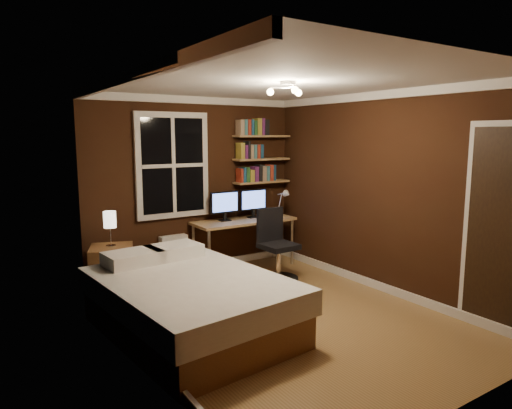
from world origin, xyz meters
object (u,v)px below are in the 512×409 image
bedside_lamp (110,229)px  radiator (174,256)px  nightstand (112,271)px  office_chair (276,254)px  bed (190,303)px  desk_lamp (283,202)px  desk (244,224)px  monitor_left (225,206)px  monitor_right (253,203)px

bedside_lamp → radiator: size_ratio=0.75×
nightstand → office_chair: 2.14m
bed → desk_lamp: size_ratio=5.11×
nightstand → desk: 2.03m
bed → monitor_left: size_ratio=4.92×
bed → desk_lamp: desk_lamp is taller
radiator → desk: desk is taller
desk → desk_lamp: size_ratio=3.49×
bedside_lamp → bed: bearing=-76.6°
bed → office_chair: (1.70, 0.88, 0.06)m
bedside_lamp → radiator: bearing=19.9°
monitor_right → desk_lamp: bearing=-23.3°
monitor_left → monitor_right: (0.49, 0.00, 0.00)m
bedside_lamp → office_chair: 2.19m
nightstand → bedside_lamp: 0.53m
bedside_lamp → radiator: bedside_lamp is taller
radiator → nightstand: bearing=-160.1°
nightstand → monitor_right: size_ratio=1.36×
nightstand → monitor_left: size_ratio=1.36×
monitor_left → desk_lamp: size_ratio=1.04×
bed → radiator: bearing=66.0°
nightstand → desk: desk is taller
radiator → monitor_right: (1.25, -0.12, 0.66)m
bed → bedside_lamp: 1.62m
monitor_left → office_chair: size_ratio=0.47×
bed → office_chair: office_chair is taller
monitor_right → office_chair: monitor_right is taller
nightstand → radiator: size_ratio=1.08×
office_chair → monitor_left: bearing=109.8°
radiator → desk_lamp: bearing=-10.3°
desk_lamp → bed: bearing=-146.1°
bed → radiator: bed is taller
radiator → desk_lamp: 1.82m
monitor_right → nightstand: bearing=-174.2°
radiator → desk_lamp: size_ratio=1.31×
office_chair → monitor_right: bearing=76.9°
monitor_left → desk: bearing=-15.3°
monitor_left → desk_lamp: bearing=-11.2°
desk → bedside_lamp: bearing=-175.8°
radiator → desk: (1.04, -0.20, 0.38)m
bed → office_chair: bearing=21.7°
desk → monitor_left: 0.40m
monitor_left → monitor_right: 0.49m
monitor_left → office_chair: 1.06m
monitor_right → desk_lamp: 0.46m
nightstand → bedside_lamp: bedside_lamp is taller
bed → monitor_right: (1.85, 1.71, 0.64)m
bed → desk: (1.64, 1.63, 0.36)m
radiator → monitor_right: bearing=-5.7°
radiator → office_chair: (1.09, -0.95, 0.08)m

